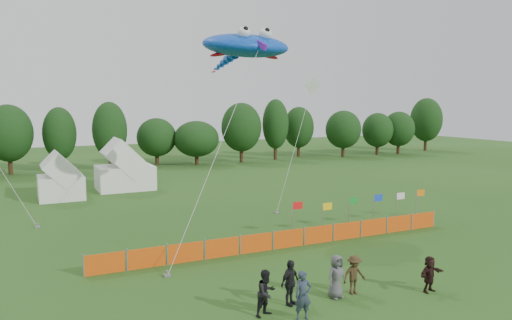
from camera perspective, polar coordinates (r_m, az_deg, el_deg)
name	(u,v)px	position (r m, az deg, el deg)	size (l,w,h in m)	color
ground	(319,300)	(21.56, 7.19, -15.59)	(160.00, 160.00, 0.00)	#234C16
treeline	(130,134)	(63.02, -14.18, 2.89)	(104.57, 8.78, 8.36)	#382314
tent_left	(61,180)	(44.95, -21.42, -2.12)	(3.65, 3.65, 3.22)	white
tent_right	(125,170)	(48.03, -14.77, -1.10)	(5.12, 4.09, 3.61)	white
barrier_fence	(288,239)	(28.39, 3.70, -8.97)	(21.90, 0.06, 1.00)	#D94B0C
flag_row	(363,206)	(33.36, 12.08, -5.18)	(10.73, 0.40, 2.07)	gray
spectator_a	(303,295)	(19.44, 5.40, -15.16)	(0.68, 0.45, 1.87)	#293444
spectator_b	(266,293)	(19.69, 1.18, -14.93)	(0.88, 0.68, 1.81)	black
spectator_c	(354,275)	(22.12, 11.16, -12.75)	(1.09, 0.63, 1.68)	#382A16
spectator_d	(290,283)	(20.66, 3.91, -13.81)	(1.09, 0.45, 1.86)	black
spectator_e	(336,276)	(21.58, 9.17, -13.00)	(0.90, 0.58, 1.84)	#4C4B50
spectator_f	(430,274)	(23.20, 19.22, -12.22)	(1.46, 0.46, 1.57)	black
stingray_kite	(244,47)	(33.82, -1.38, 12.81)	(11.09, 16.17, 12.86)	blue
small_kite_white	(305,113)	(39.99, 5.58, 5.37)	(5.82, 3.58, 10.15)	white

